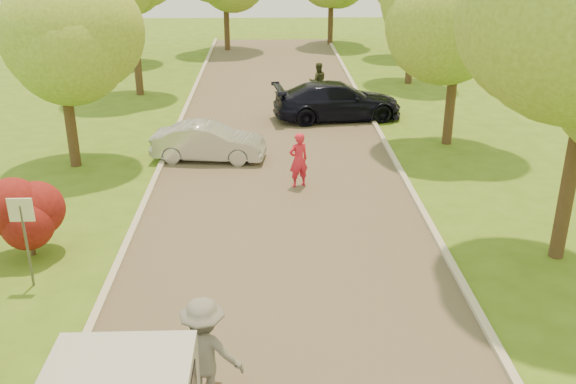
{
  "coord_description": "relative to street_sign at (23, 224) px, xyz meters",
  "views": [
    {
      "loc": [
        -0.35,
        -8.97,
        7.66
      ],
      "look_at": [
        0.13,
        6.27,
        1.3
      ],
      "focal_mm": 40.0,
      "sensor_mm": 36.0,
      "label": 1
    }
  ],
  "objects": [
    {
      "name": "road",
      "position": [
        5.8,
        4.0,
        -1.56
      ],
      "size": [
        8.0,
        60.0,
        0.01
      ],
      "primitive_type": "cube",
      "color": "#4C4438",
      "rests_on": "ground"
    },
    {
      "name": "curb_left",
      "position": [
        1.75,
        4.0,
        -1.5
      ],
      "size": [
        0.18,
        60.0,
        0.12
      ],
      "primitive_type": "cube",
      "color": "#B2AD9E",
      "rests_on": "ground"
    },
    {
      "name": "curb_right",
      "position": [
        9.85,
        4.0,
        -1.5
      ],
      "size": [
        0.18,
        60.0,
        0.12
      ],
      "primitive_type": "cube",
      "color": "#B2AD9E",
      "rests_on": "ground"
    },
    {
      "name": "street_sign",
      "position": [
        0.0,
        0.0,
        0.0
      ],
      "size": [
        0.55,
        0.06,
        2.17
      ],
      "color": "#59595E",
      "rests_on": "ground"
    },
    {
      "name": "red_shrub",
      "position": [
        -0.5,
        1.5,
        -0.47
      ],
      "size": [
        1.7,
        1.7,
        1.95
      ],
      "color": "#382619",
      "rests_on": "ground"
    },
    {
      "name": "tree_l_midb",
      "position": [
        -1.01,
        8.0,
        3.02
      ],
      "size": [
        4.3,
        4.2,
        6.62
      ],
      "color": "#382619",
      "rests_on": "ground"
    },
    {
      "name": "tree_r_midb",
      "position": [
        12.4,
        10.0,
        3.32
      ],
      "size": [
        4.51,
        4.4,
        7.01
      ],
      "color": "#382619",
      "rests_on": "ground"
    },
    {
      "name": "silver_sedan",
      "position": [
        3.35,
        8.46,
        -0.92
      ],
      "size": [
        4.06,
        1.82,
        1.29
      ],
      "primitive_type": "imported",
      "rotation": [
        0.0,
        0.0,
        1.45
      ],
      "color": "#ACADB1",
      "rests_on": "ground"
    },
    {
      "name": "dark_sedan",
      "position": [
        8.38,
        13.46,
        -0.78
      ],
      "size": [
        5.68,
        2.93,
        1.58
      ],
      "primitive_type": "imported",
      "rotation": [
        0.0,
        0.0,
        1.71
      ],
      "color": "black",
      "rests_on": "ground"
    },
    {
      "name": "skateboarder",
      "position": [
        4.34,
        -4.19,
        -0.43
      ],
      "size": [
        1.39,
        0.93,
        2.01
      ],
      "primitive_type": "imported",
      "rotation": [
        0.0,
        0.0,
        2.99
      ],
      "color": "slate",
      "rests_on": "longboard"
    },
    {
      "name": "person_striped",
      "position": [
        6.37,
        5.85,
        -0.68
      ],
      "size": [
        0.76,
        0.65,
        1.77
      ],
      "primitive_type": "imported",
      "rotation": [
        0.0,
        0.0,
        3.57
      ],
      "color": "red",
      "rests_on": "ground"
    },
    {
      "name": "person_olive",
      "position": [
        7.8,
        16.79,
        -0.69
      ],
      "size": [
        0.92,
        0.76,
        1.74
      ],
      "primitive_type": "imported",
      "rotation": [
        0.0,
        0.0,
        3.27
      ],
      "color": "#2C331E",
      "rests_on": "ground"
    }
  ]
}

